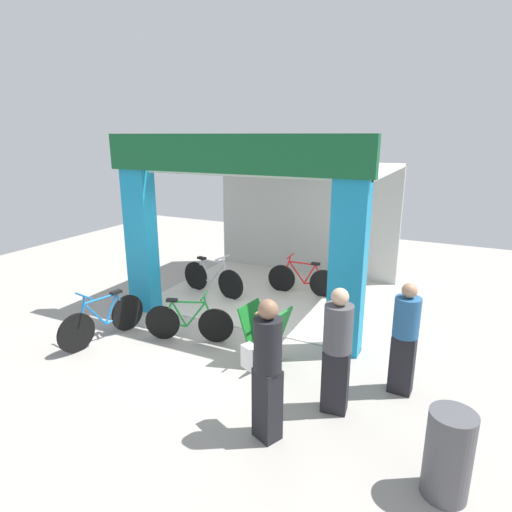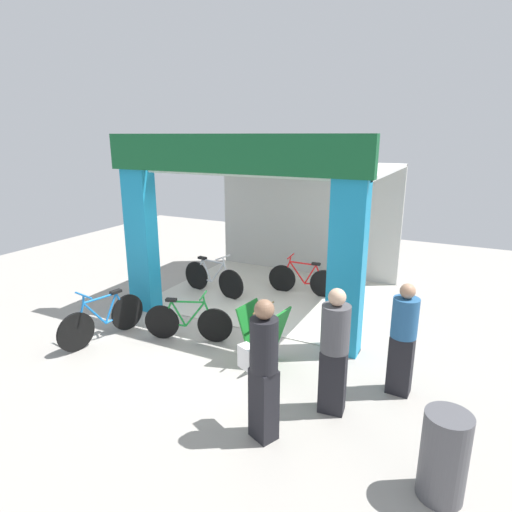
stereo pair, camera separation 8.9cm
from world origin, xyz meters
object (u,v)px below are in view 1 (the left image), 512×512
object	(u,v)px
bicycle_parked_1	(189,322)
trash_bin	(448,455)
bicycle_inside_1	(212,278)
bicycle_inside_0	(302,279)
sandwich_board_sign	(265,336)
pedestrian_0	(267,368)
pedestrian_1	(405,337)
bicycle_parked_0	(103,320)
pedestrian_2	(337,349)

from	to	relation	value
bicycle_parked_1	trash_bin	world-z (taller)	trash_bin
bicycle_inside_1	trash_bin	bearing A→B (deg)	-37.10
bicycle_inside_0	sandwich_board_sign	distance (m)	3.19
pedestrian_0	pedestrian_1	size ratio (longest dim) A/B	1.09
bicycle_parked_0	pedestrian_2	world-z (taller)	pedestrian_2
bicycle_inside_0	pedestrian_2	size ratio (longest dim) A/B	0.95
bicycle_parked_1	pedestrian_0	distance (m)	2.87
bicycle_inside_0	bicycle_parked_0	distance (m)	4.33
pedestrian_2	pedestrian_0	bearing A→B (deg)	-124.50
bicycle_parked_1	trash_bin	bearing A→B (deg)	-21.78
bicycle_inside_1	pedestrian_0	size ratio (longest dim) A/B	0.96
sandwich_board_sign	bicycle_parked_1	bearing A→B (deg)	174.78
bicycle_inside_1	bicycle_parked_1	size ratio (longest dim) A/B	1.12
pedestrian_1	bicycle_parked_0	bearing A→B (deg)	-172.64
bicycle_inside_1	pedestrian_1	xyz separation A→B (m)	(4.38, -2.13, 0.45)
bicycle_parked_1	pedestrian_0	bearing A→B (deg)	-36.67
bicycle_parked_1	pedestrian_1	xyz separation A→B (m)	(3.56, -0.00, 0.48)
sandwich_board_sign	pedestrian_1	size ratio (longest dim) A/B	0.60
sandwich_board_sign	pedestrian_2	xyz separation A→B (m)	(1.31, -0.69, 0.40)
bicycle_inside_1	bicycle_parked_1	bearing A→B (deg)	-68.91
trash_bin	sandwich_board_sign	bearing A→B (deg)	150.11
bicycle_inside_0	pedestrian_2	xyz separation A→B (m)	(1.84, -3.83, 0.53)
bicycle_inside_0	pedestrian_0	world-z (taller)	pedestrian_0
pedestrian_2	sandwich_board_sign	bearing A→B (deg)	152.39
bicycle_inside_0	bicycle_inside_1	size ratio (longest dim) A/B	0.95
bicycle_parked_1	pedestrian_2	bearing A→B (deg)	-16.22
pedestrian_1	trash_bin	distance (m)	1.85
sandwich_board_sign	trash_bin	bearing A→B (deg)	-29.89
pedestrian_2	trash_bin	world-z (taller)	pedestrian_2
sandwich_board_sign	pedestrian_1	distance (m)	2.06
bicycle_parked_1	pedestrian_2	size ratio (longest dim) A/B	0.89
bicycle_parked_0	pedestrian_0	bearing A→B (deg)	-16.21
sandwich_board_sign	pedestrian_0	xyz separation A→B (m)	(0.73, -1.54, 0.43)
bicycle_parked_0	pedestrian_1	size ratio (longest dim) A/B	1.05
pedestrian_1	pedestrian_2	world-z (taller)	pedestrian_2
bicycle_inside_0	trash_bin	bearing A→B (deg)	-55.53
bicycle_inside_1	pedestrian_1	size ratio (longest dim) A/B	1.05
bicycle_inside_0	trash_bin	distance (m)	5.69
bicycle_inside_1	bicycle_parked_0	size ratio (longest dim) A/B	1.00
bicycle_inside_0	sandwich_board_sign	bearing A→B (deg)	-80.45
bicycle_parked_0	pedestrian_1	distance (m)	4.96
pedestrian_0	pedestrian_1	bearing A→B (deg)	52.27
bicycle_inside_0	bicycle_parked_0	size ratio (longest dim) A/B	0.95
trash_bin	bicycle_inside_1	bearing A→B (deg)	142.90
sandwich_board_sign	pedestrian_1	bearing A→B (deg)	3.88
bicycle_parked_0	pedestrian_0	distance (m)	3.79
pedestrian_2	bicycle_parked_1	bearing A→B (deg)	163.78
sandwich_board_sign	pedestrian_0	world-z (taller)	pedestrian_0
pedestrian_1	trash_bin	size ratio (longest dim) A/B	1.73
pedestrian_0	pedestrian_2	world-z (taller)	pedestrian_0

